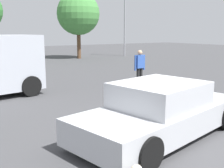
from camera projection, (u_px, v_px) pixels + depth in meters
name	position (u px, v px, depth m)	size (l,w,h in m)	color
ground_plane	(169.00, 139.00, 6.22)	(80.00, 80.00, 0.00)	#424244
sedan_foreground	(161.00, 112.00, 6.33)	(4.72, 2.54, 1.26)	#B7BABF
pedestrian	(140.00, 65.00, 12.17)	(0.57, 0.24, 1.57)	black
light_post_near	(125.00, 12.00, 26.42)	(0.44, 0.44, 6.12)	gray
tree_back_right	(78.00, 14.00, 24.07)	(3.69, 3.69, 5.73)	brown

